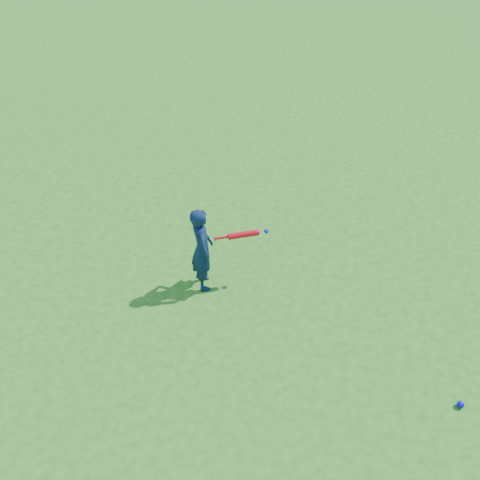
# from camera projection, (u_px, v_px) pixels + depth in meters

# --- Properties ---
(ground) EXTENTS (80.00, 80.00, 0.00)m
(ground) POSITION_uv_depth(u_px,v_px,m) (261.00, 279.00, 7.24)
(ground) COLOR #26711B
(ground) RESTS_ON ground
(child) EXTENTS (0.43, 0.51, 1.19)m
(child) POSITION_uv_depth(u_px,v_px,m) (202.00, 249.00, 6.81)
(child) COLOR #0D1E41
(child) RESTS_ON ground
(ground_ball_blue) EXTENTS (0.08, 0.08, 0.08)m
(ground_ball_blue) POSITION_uv_depth(u_px,v_px,m) (460.00, 404.00, 5.59)
(ground_ball_blue) COLOR #0B0CCB
(ground_ball_blue) RESTS_ON ground
(bat_swing) EXTENTS (0.66, 0.35, 0.08)m
(bat_swing) POSITION_uv_depth(u_px,v_px,m) (245.00, 234.00, 6.79)
(bat_swing) COLOR red
(bat_swing) RESTS_ON ground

